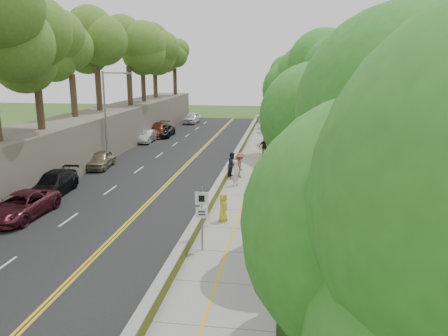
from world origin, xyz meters
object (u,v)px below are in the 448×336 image
at_px(construction_barrel, 280,158).
at_px(painter_0, 223,207).
at_px(signpost, 202,212).
at_px(car_2, 21,206).
at_px(concrete_block, 276,205).
at_px(person_far, 265,146).
at_px(streetlight, 108,111).

height_order(construction_barrel, painter_0, painter_0).
xyz_separation_m(signpost, car_2, (-11.03, 3.00, -1.21)).
bearing_deg(signpost, concrete_block, 61.62).
bearing_deg(person_far, concrete_block, 77.99).
distance_m(signpost, person_far, 22.14).
height_order(streetlight, car_2, streetlight).
bearing_deg(person_far, painter_0, 68.37).
bearing_deg(person_far, streetlight, 3.41).
height_order(signpost, person_far, signpost).
bearing_deg(construction_barrel, painter_0, -100.76).
bearing_deg(person_far, car_2, 38.78).
bearing_deg(car_2, person_far, 57.51).
distance_m(signpost, car_2, 11.50).
distance_m(construction_barrel, painter_0, 15.27).
relative_size(concrete_block, person_far, 0.69).
xyz_separation_m(signpost, person_far, (1.75, 22.04, -1.00)).
height_order(streetlight, painter_0, streetlight).
bearing_deg(streetlight, painter_0, -47.50).
bearing_deg(car_2, painter_0, 6.46).
bearing_deg(concrete_block, construction_barrel, 90.00).
height_order(car_2, person_far, person_far).
distance_m(streetlight, car_2, 14.55).
distance_m(signpost, concrete_block, 7.00).
distance_m(car_2, painter_0, 11.48).
bearing_deg(car_2, concrete_block, 13.31).
relative_size(streetlight, car_2, 1.56).
relative_size(construction_barrel, concrete_block, 0.71).
bearing_deg(concrete_block, signpost, -118.38).
relative_size(streetlight, person_far, 4.38).
bearing_deg(streetlight, person_far, 20.76).
xyz_separation_m(car_2, person_far, (12.78, 19.04, 0.21)).
bearing_deg(painter_0, streetlight, 54.92).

